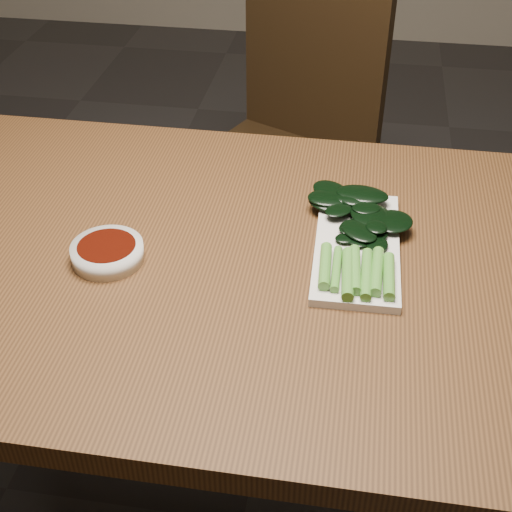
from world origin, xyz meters
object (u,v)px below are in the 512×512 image
object	(u,v)px
serving_plate	(357,247)
gai_lan	(356,224)
table	(238,289)
chair_far	(288,141)
sauce_bowl	(107,252)

from	to	relation	value
serving_plate	gai_lan	xyz separation A→B (m)	(-0.01, 0.04, 0.02)
table	serving_plate	bearing A→B (deg)	12.40
chair_far	sauce_bowl	xyz separation A→B (m)	(-0.18, -0.91, 0.28)
table	gai_lan	bearing A→B (deg)	23.21
table	gai_lan	xyz separation A→B (m)	(0.18, 0.08, 0.10)
chair_far	serving_plate	xyz separation A→B (m)	(0.20, -0.83, 0.27)
table	chair_far	size ratio (longest dim) A/B	1.57
gai_lan	table	bearing A→B (deg)	-156.79
chair_far	sauce_bowl	size ratio (longest dim) A/B	7.95
chair_far	serving_plate	distance (m)	0.89
gai_lan	sauce_bowl	bearing A→B (deg)	-161.96
gai_lan	serving_plate	bearing A→B (deg)	-81.62
table	sauce_bowl	xyz separation A→B (m)	(-0.20, -0.05, 0.09)
sauce_bowl	serving_plate	xyz separation A→B (m)	(0.38, 0.09, -0.01)
table	chair_far	xyz separation A→B (m)	(-0.02, 0.87, -0.19)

